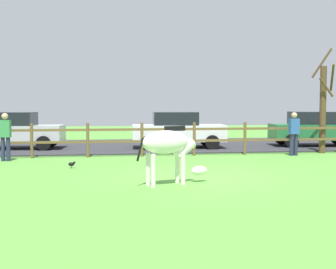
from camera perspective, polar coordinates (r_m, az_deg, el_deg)
name	(u,v)px	position (r m, az deg, el deg)	size (l,w,h in m)	color
ground_plane	(199,177)	(12.31, 3.84, -5.26)	(60.00, 60.00, 0.00)	#549338
parking_asphalt	(157,145)	(21.42, -1.42, -1.36)	(28.00, 7.40, 0.05)	#2D2D33
paddock_fence	(168,137)	(17.11, 0.04, -0.31)	(21.94, 0.11, 1.26)	brown
bare_tree	(323,106)	(19.17, 18.78, 3.39)	(0.81, 0.97, 4.19)	#513A23
zebra	(169,146)	(10.92, 0.10, -1.50)	(1.86, 0.93, 1.41)	white
crow_on_grass	(72,164)	(14.19, -11.91, -3.62)	(0.21, 0.10, 0.20)	black
parked_car_silver	(14,130)	(20.56, -18.60, 0.52)	(4.13, 2.15, 1.56)	#B7BABF
parked_car_white	(178,130)	(19.95, 1.20, 0.62)	(4.10, 2.09, 1.56)	white
parked_car_green	(315,128)	(21.93, 17.83, 0.72)	(4.18, 2.26, 1.56)	#236B38
visitor_left_of_tree	(5,135)	(16.52, -19.64, -0.01)	(0.38, 0.26, 1.64)	#232847
visitor_right_of_tree	(294,132)	(17.90, 15.43, 0.34)	(0.37, 0.24, 1.64)	#232847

